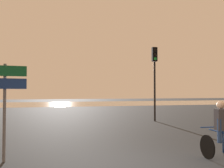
# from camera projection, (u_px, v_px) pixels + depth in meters

# --- Properties ---
(water_strip) EXTENTS (80.00, 16.00, 0.01)m
(water_strip) POSITION_uv_depth(u_px,v_px,m) (62.00, 104.00, 38.72)
(water_strip) COLOR #9E937F
(water_strip) RESTS_ON ground
(traffic_light_far_right) EXTENTS (0.34, 0.36, 4.70)m
(traffic_light_far_right) POSITION_uv_depth(u_px,v_px,m) (155.00, 70.00, 15.87)
(traffic_light_far_right) COLOR black
(traffic_light_far_right) RESTS_ON ground
(direction_sign_post) EXTENTS (1.10, 0.16, 2.60)m
(direction_sign_post) POSITION_uv_depth(u_px,v_px,m) (5.00, 94.00, 6.60)
(direction_sign_post) COLOR slate
(direction_sign_post) RESTS_ON ground
(cyclist) EXTENTS (0.46, 1.71, 1.62)m
(cyclist) POSITION_uv_depth(u_px,v_px,m) (221.00, 132.00, 6.32)
(cyclist) COLOR black
(cyclist) RESTS_ON ground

